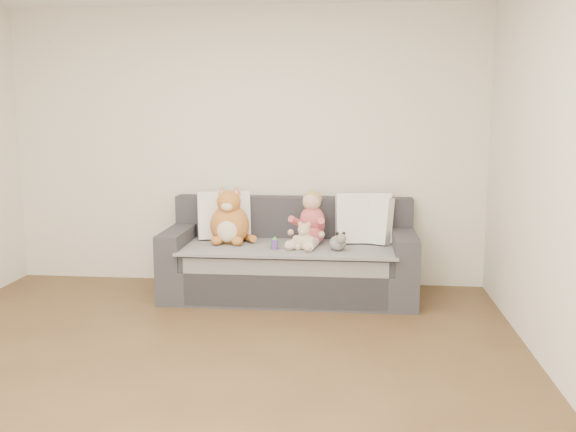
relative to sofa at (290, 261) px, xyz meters
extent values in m
plane|color=brown|center=(-0.47, -2.06, -0.31)|extent=(5.00, 5.00, 0.00)
plane|color=silver|center=(-0.47, 0.44, 0.99)|extent=(4.50, 0.00, 4.50)
cube|color=#2B2A30|center=(0.00, -0.04, -0.16)|extent=(2.20, 0.90, 0.30)
cube|color=#2B2A30|center=(0.00, -0.07, 0.07)|extent=(1.90, 0.80, 0.15)
cube|color=#2B2A30|center=(0.00, 0.31, 0.34)|extent=(2.20, 0.20, 0.40)
cube|color=#2B2A30|center=(-1.00, -0.04, 0.14)|extent=(0.20, 0.90, 0.30)
cube|color=#2B2A30|center=(1.00, -0.04, 0.14)|extent=(0.20, 0.90, 0.30)
cube|color=gray|center=(0.00, -0.09, 0.15)|extent=(1.85, 0.88, 0.02)
cube|color=gray|center=(0.00, -0.48, -0.08)|extent=(1.70, 0.02, 0.41)
cube|color=white|center=(-0.63, 0.16, 0.38)|extent=(0.52, 0.33, 0.45)
cube|color=white|center=(0.65, 0.09, 0.38)|extent=(0.51, 0.28, 0.46)
cube|color=white|center=(0.67, 0.11, 0.37)|extent=(0.50, 0.39, 0.43)
ellipsoid|color=#CA5647|center=(0.19, -0.01, 0.25)|extent=(0.23, 0.19, 0.19)
ellipsoid|color=#CA5647|center=(0.20, 0.00, 0.38)|extent=(0.22, 0.18, 0.24)
ellipsoid|color=#DBAA8C|center=(0.19, -0.01, 0.54)|extent=(0.16, 0.16, 0.16)
ellipsoid|color=tan|center=(0.20, 0.01, 0.57)|extent=(0.17, 0.17, 0.13)
cylinder|color=#CA5647|center=(0.07, -0.04, 0.36)|extent=(0.17, 0.22, 0.15)
cylinder|color=#CA5647|center=(0.28, -0.10, 0.36)|extent=(0.07, 0.22, 0.15)
ellipsoid|color=#DBAA8C|center=(0.02, -0.11, 0.28)|extent=(0.06, 0.06, 0.06)
ellipsoid|color=#DBAA8C|center=(0.29, -0.19, 0.28)|extent=(0.06, 0.06, 0.06)
cylinder|color=#E5B2C6|center=(0.08, -0.18, 0.20)|extent=(0.19, 0.30, 0.10)
cylinder|color=#E5B2C6|center=(0.20, -0.21, 0.20)|extent=(0.12, 0.29, 0.10)
ellipsoid|color=#DBAA8C|center=(0.03, -0.31, 0.20)|extent=(0.06, 0.09, 0.05)
ellipsoid|color=#DBAA8C|center=(0.18, -0.35, 0.20)|extent=(0.06, 0.09, 0.05)
ellipsoid|color=#A65125|center=(-0.54, -0.02, 0.32)|extent=(0.35, 0.30, 0.37)
ellipsoid|color=beige|center=(-0.54, -0.14, 0.29)|extent=(0.18, 0.08, 0.20)
ellipsoid|color=#A65125|center=(-0.54, -0.04, 0.53)|extent=(0.21, 0.21, 0.21)
ellipsoid|color=beige|center=(-0.54, -0.14, 0.50)|extent=(0.10, 0.06, 0.07)
cone|color=#A65125|center=(-0.61, -0.01, 0.63)|extent=(0.08, 0.08, 0.07)
cone|color=pink|center=(-0.61, -0.02, 0.63)|extent=(0.05, 0.05, 0.05)
cone|color=#A65125|center=(-0.48, -0.01, 0.63)|extent=(0.08, 0.08, 0.07)
cone|color=pink|center=(-0.48, -0.02, 0.63)|extent=(0.05, 0.05, 0.05)
ellipsoid|color=#A65125|center=(-0.63, -0.15, 0.21)|extent=(0.10, 0.12, 0.08)
ellipsoid|color=#A65125|center=(-0.45, -0.15, 0.21)|extent=(0.10, 0.12, 0.08)
cylinder|color=#A65125|center=(-0.38, 0.03, 0.20)|extent=(0.17, 0.24, 0.08)
ellipsoid|color=tan|center=(0.14, -0.24, 0.23)|extent=(0.15, 0.13, 0.15)
ellipsoid|color=tan|center=(0.14, -0.25, 0.33)|extent=(0.11, 0.11, 0.11)
ellipsoid|color=tan|center=(0.11, -0.23, 0.38)|extent=(0.04, 0.04, 0.04)
ellipsoid|color=tan|center=(0.18, -0.25, 0.38)|extent=(0.04, 0.04, 0.04)
ellipsoid|color=beige|center=(0.13, -0.29, 0.32)|extent=(0.04, 0.04, 0.04)
ellipsoid|color=tan|center=(0.07, -0.24, 0.26)|extent=(0.06, 0.06, 0.06)
ellipsoid|color=tan|center=(0.21, -0.28, 0.26)|extent=(0.06, 0.06, 0.06)
ellipsoid|color=tan|center=(0.09, -0.28, 0.19)|extent=(0.06, 0.06, 0.06)
ellipsoid|color=tan|center=(0.17, -0.30, 0.19)|extent=(0.06, 0.06, 0.06)
ellipsoid|color=white|center=(0.43, -0.25, 0.22)|extent=(0.14, 0.18, 0.13)
ellipsoid|color=white|center=(0.46, -0.33, 0.28)|extent=(0.08, 0.08, 0.08)
ellipsoid|color=black|center=(0.43, -0.33, 0.32)|extent=(0.03, 0.03, 0.03)
ellipsoid|color=black|center=(0.48, -0.31, 0.32)|extent=(0.03, 0.03, 0.03)
cylinder|color=#623BA1|center=(-0.11, -0.26, 0.21)|extent=(0.08, 0.08, 0.08)
cone|color=green|center=(-0.11, -0.26, 0.26)|extent=(0.07, 0.07, 0.03)
cylinder|color=green|center=(-0.15, -0.27, 0.21)|extent=(0.02, 0.02, 0.06)
cylinder|color=green|center=(-0.07, -0.25, 0.21)|extent=(0.02, 0.02, 0.06)
camera|label=1|loc=(0.54, -5.57, 1.32)|focal=40.00mm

